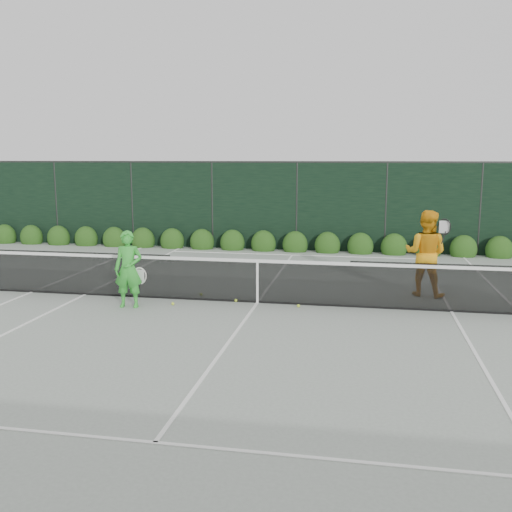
# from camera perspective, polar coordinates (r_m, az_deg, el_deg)

# --- Properties ---
(ground) EXTENTS (80.00, 80.00, 0.00)m
(ground) POSITION_cam_1_polar(r_m,az_deg,el_deg) (12.65, 0.15, -4.71)
(ground) COLOR gray
(ground) RESTS_ON ground
(tennis_net) EXTENTS (12.90, 0.10, 1.07)m
(tennis_net) POSITION_cam_1_polar(r_m,az_deg,el_deg) (12.53, 0.04, -2.35)
(tennis_net) COLOR #10321C
(tennis_net) RESTS_ON ground
(player_woman) EXTENTS (0.67, 0.46, 1.65)m
(player_woman) POSITION_cam_1_polar(r_m,az_deg,el_deg) (12.44, -12.63, -1.30)
(player_woman) COLOR green
(player_woman) RESTS_ON ground
(player_man) EXTENTS (1.16, 1.03, 1.99)m
(player_man) POSITION_cam_1_polar(r_m,az_deg,el_deg) (13.70, 16.61, 0.27)
(player_man) COLOR orange
(player_man) RESTS_ON ground
(court_lines) EXTENTS (11.03, 23.83, 0.01)m
(court_lines) POSITION_cam_1_polar(r_m,az_deg,el_deg) (12.65, 0.15, -4.68)
(court_lines) COLOR white
(court_lines) RESTS_ON ground
(windscreen_fence) EXTENTS (32.00, 21.07, 3.06)m
(windscreen_fence) POSITION_cam_1_polar(r_m,az_deg,el_deg) (9.73, -2.73, 0.01)
(windscreen_fence) COLOR black
(windscreen_fence) RESTS_ON ground
(hedge_row) EXTENTS (31.66, 0.65, 0.94)m
(hedge_row) POSITION_cam_1_polar(r_m,az_deg,el_deg) (19.54, 3.93, 1.14)
(hedge_row) COLOR #193D10
(hedge_row) RESTS_ON ground
(tennis_balls) EXTENTS (2.78, 1.03, 0.07)m
(tennis_balls) POSITION_cam_1_polar(r_m,az_deg,el_deg) (12.70, -2.97, -4.50)
(tennis_balls) COLOR #C5E132
(tennis_balls) RESTS_ON ground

